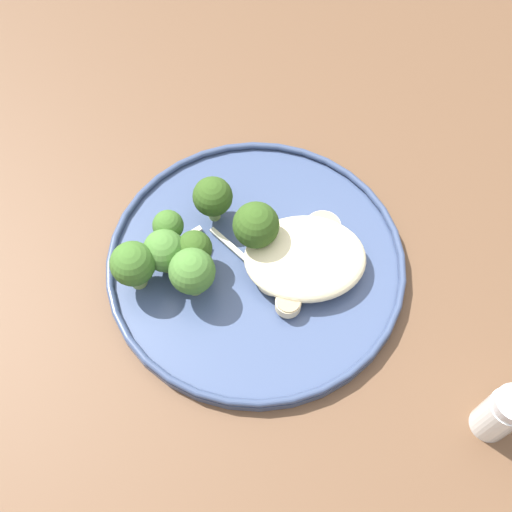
{
  "coord_description": "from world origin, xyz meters",
  "views": [
    {
      "loc": [
        0.03,
        -0.32,
        1.27
      ],
      "look_at": [
        0.04,
        -0.03,
        0.76
      ],
      "focal_mm": 43.24,
      "sensor_mm": 36.0,
      "label": 1
    }
  ],
  "objects_px": {
    "seared_scallop_center_golden": "(275,276)",
    "dinner_plate": "(256,262)",
    "seared_scallop_rear_pale": "(263,262)",
    "broccoli_floret_beside_noodles": "(256,226)",
    "seared_scallop_large_seared": "(323,232)",
    "broccoli_floret_right_tilted": "(133,265)",
    "broccoli_floret_center_pile": "(213,197)",
    "seared_scallop_front_small": "(317,252)",
    "broccoli_floret_left_leaning": "(168,227)",
    "broccoli_floret_front_edge": "(164,251)",
    "broccoli_floret_tall_stalk": "(195,249)",
    "seared_scallop_right_edge": "(293,260)",
    "broccoli_floret_small_sprig": "(192,272)",
    "salt_shaker": "(501,414)",
    "seared_scallop_tilted_round": "(288,304)"
  },
  "relations": [
    {
      "from": "broccoli_floret_left_leaning",
      "to": "seared_scallop_center_golden",
      "type": "bearing_deg",
      "value": -24.64
    },
    {
      "from": "seared_scallop_right_edge",
      "to": "broccoli_floret_right_tilted",
      "type": "bearing_deg",
      "value": -174.51
    },
    {
      "from": "seared_scallop_front_small",
      "to": "broccoli_floret_beside_noodles",
      "type": "distance_m",
      "value": 0.07
    },
    {
      "from": "salt_shaker",
      "to": "broccoli_floret_left_leaning",
      "type": "bearing_deg",
      "value": 146.68
    },
    {
      "from": "broccoli_floret_front_edge",
      "to": "broccoli_floret_small_sprig",
      "type": "relative_size",
      "value": 0.9
    },
    {
      "from": "seared_scallop_tilted_round",
      "to": "seared_scallop_center_golden",
      "type": "distance_m",
      "value": 0.03
    },
    {
      "from": "broccoli_floret_small_sprig",
      "to": "broccoli_floret_beside_noodles",
      "type": "bearing_deg",
      "value": 35.74
    },
    {
      "from": "seared_scallop_large_seared",
      "to": "seared_scallop_center_golden",
      "type": "distance_m",
      "value": 0.07
    },
    {
      "from": "seared_scallop_rear_pale",
      "to": "broccoli_floret_front_edge",
      "type": "height_order",
      "value": "broccoli_floret_front_edge"
    },
    {
      "from": "seared_scallop_center_golden",
      "to": "salt_shaker",
      "type": "bearing_deg",
      "value": -37.52
    },
    {
      "from": "seared_scallop_front_small",
      "to": "broccoli_floret_tall_stalk",
      "type": "distance_m",
      "value": 0.12
    },
    {
      "from": "dinner_plate",
      "to": "broccoli_floret_beside_noodles",
      "type": "relative_size",
      "value": 4.39
    },
    {
      "from": "seared_scallop_tilted_round",
      "to": "seared_scallop_front_small",
      "type": "xyz_separation_m",
      "value": [
        0.03,
        0.05,
        0.0
      ]
    },
    {
      "from": "broccoli_floret_tall_stalk",
      "to": "seared_scallop_front_small",
      "type": "bearing_deg",
      "value": 1.42
    },
    {
      "from": "broccoli_floret_front_edge",
      "to": "broccoli_floret_left_leaning",
      "type": "bearing_deg",
      "value": 84.71
    },
    {
      "from": "seared_scallop_large_seared",
      "to": "seared_scallop_front_small",
      "type": "xyz_separation_m",
      "value": [
        -0.01,
        -0.02,
        0.0
      ]
    },
    {
      "from": "broccoli_floret_beside_noodles",
      "to": "broccoli_floret_tall_stalk",
      "type": "relative_size",
      "value": 1.39
    },
    {
      "from": "seared_scallop_right_edge",
      "to": "salt_shaker",
      "type": "bearing_deg",
      "value": -43.73
    },
    {
      "from": "broccoli_floret_beside_noodles",
      "to": "seared_scallop_large_seared",
      "type": "bearing_deg",
      "value": 10.16
    },
    {
      "from": "broccoli_floret_small_sprig",
      "to": "salt_shaker",
      "type": "height_order",
      "value": "same"
    },
    {
      "from": "seared_scallop_rear_pale",
      "to": "broccoli_floret_tall_stalk",
      "type": "height_order",
      "value": "broccoli_floret_tall_stalk"
    },
    {
      "from": "seared_scallop_large_seared",
      "to": "seared_scallop_right_edge",
      "type": "height_order",
      "value": "seared_scallop_right_edge"
    },
    {
      "from": "seared_scallop_right_edge",
      "to": "broccoli_floret_center_pile",
      "type": "distance_m",
      "value": 0.1
    },
    {
      "from": "seared_scallop_rear_pale",
      "to": "seared_scallop_right_edge",
      "type": "height_order",
      "value": "seared_scallop_right_edge"
    },
    {
      "from": "dinner_plate",
      "to": "seared_scallop_rear_pale",
      "type": "distance_m",
      "value": 0.01
    },
    {
      "from": "dinner_plate",
      "to": "broccoli_floret_beside_noodles",
      "type": "distance_m",
      "value": 0.05
    },
    {
      "from": "broccoli_floret_left_leaning",
      "to": "seared_scallop_tilted_round",
      "type": "bearing_deg",
      "value": -33.78
    },
    {
      "from": "seared_scallop_rear_pale",
      "to": "seared_scallop_right_edge",
      "type": "xyz_separation_m",
      "value": [
        0.03,
        0.0,
        0.0
      ]
    },
    {
      "from": "seared_scallop_rear_pale",
      "to": "broccoli_floret_right_tilted",
      "type": "relative_size",
      "value": 0.55
    },
    {
      "from": "dinner_plate",
      "to": "broccoli_floret_center_pile",
      "type": "distance_m",
      "value": 0.08
    },
    {
      "from": "seared_scallop_front_small",
      "to": "seared_scallop_center_golden",
      "type": "xyz_separation_m",
      "value": [
        -0.04,
        -0.02,
        -0.0
      ]
    },
    {
      "from": "seared_scallop_center_golden",
      "to": "dinner_plate",
      "type": "bearing_deg",
      "value": 126.48
    },
    {
      "from": "seared_scallop_large_seared",
      "to": "broccoli_floret_right_tilted",
      "type": "height_order",
      "value": "broccoli_floret_right_tilted"
    },
    {
      "from": "dinner_plate",
      "to": "broccoli_floret_left_leaning",
      "type": "bearing_deg",
      "value": 164.7
    },
    {
      "from": "seared_scallop_right_edge",
      "to": "salt_shaker",
      "type": "height_order",
      "value": "salt_shaker"
    },
    {
      "from": "seared_scallop_center_golden",
      "to": "broccoli_floret_beside_noodles",
      "type": "bearing_deg",
      "value": 114.63
    },
    {
      "from": "seared_scallop_large_seared",
      "to": "broccoli_floret_right_tilted",
      "type": "distance_m",
      "value": 0.19
    },
    {
      "from": "broccoli_floret_tall_stalk",
      "to": "broccoli_floret_center_pile",
      "type": "bearing_deg",
      "value": 73.09
    },
    {
      "from": "broccoli_floret_center_pile",
      "to": "broccoli_floret_left_leaning",
      "type": "xyz_separation_m",
      "value": [
        -0.04,
        -0.03,
        -0.0
      ]
    },
    {
      "from": "seared_scallop_tilted_round",
      "to": "seared_scallop_front_small",
      "type": "height_order",
      "value": "seared_scallop_front_small"
    },
    {
      "from": "broccoli_floret_tall_stalk",
      "to": "broccoli_floret_right_tilted",
      "type": "bearing_deg",
      "value": -161.25
    },
    {
      "from": "broccoli_floret_small_sprig",
      "to": "seared_scallop_large_seared",
      "type": "bearing_deg",
      "value": 23.4
    },
    {
      "from": "seared_scallop_large_seared",
      "to": "broccoli_floret_tall_stalk",
      "type": "xyz_separation_m",
      "value": [
        -0.12,
        -0.03,
        0.02
      ]
    },
    {
      "from": "broccoli_floret_left_leaning",
      "to": "broccoli_floret_front_edge",
      "type": "bearing_deg",
      "value": -95.29
    },
    {
      "from": "seared_scallop_rear_pale",
      "to": "broccoli_floret_left_leaning",
      "type": "relative_size",
      "value": 0.67
    },
    {
      "from": "seared_scallop_tilted_round",
      "to": "salt_shaker",
      "type": "xyz_separation_m",
      "value": [
        0.17,
        -0.11,
        0.01
      ]
    },
    {
      "from": "broccoli_floret_left_leaning",
      "to": "salt_shaker",
      "type": "bearing_deg",
      "value": -33.32
    },
    {
      "from": "seared_scallop_large_seared",
      "to": "seared_scallop_rear_pale",
      "type": "height_order",
      "value": "same"
    },
    {
      "from": "seared_scallop_tilted_round",
      "to": "broccoli_floret_small_sprig",
      "type": "relative_size",
      "value": 0.42
    },
    {
      "from": "broccoli_floret_small_sprig",
      "to": "broccoli_floret_tall_stalk",
      "type": "height_order",
      "value": "broccoli_floret_small_sprig"
    }
  ]
}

